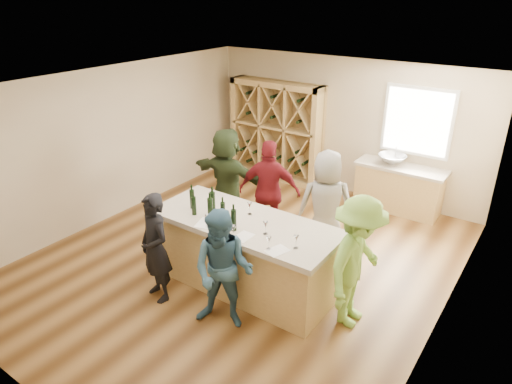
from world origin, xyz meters
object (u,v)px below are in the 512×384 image
Objects in this scene: person_far_right at (326,206)px; wine_bottle_c at (213,203)px; wine_bottle_d at (210,208)px; person_near_right at (223,271)px; person_far_left at (227,177)px; wine_bottle_e at (223,212)px; tasting_counter_base at (245,256)px; wine_bottle_a at (192,199)px; wine_bottle_f at (234,220)px; wine_bottle_b at (194,206)px; person_near_left at (155,248)px; wine_rack at (276,131)px; sink at (392,160)px; person_server at (357,263)px; person_far_mid at (270,192)px.

wine_bottle_c is at bearing 19.75° from person_far_right.
person_near_right is (0.70, -0.61, -0.42)m from wine_bottle_d.
person_far_left is at bearing 107.00° from person_near_right.
person_near_right is 0.91× the size of person_far_right.
wine_bottle_c is 1.18× the size of wine_bottle_e.
person_far_left is at bearing 135.08° from tasting_counter_base.
wine_bottle_a is 0.92m from wine_bottle_f.
wine_bottle_c is 0.29m from wine_bottle_e.
wine_bottle_f reaches higher than wine_bottle_b.
person_near_left is (-0.84, -0.91, 0.30)m from tasting_counter_base.
wine_bottle_e is 0.17× the size of person_near_right.
person_far_left reaches higher than person_near_left.
wine_bottle_e is (-0.24, -0.17, 0.72)m from tasting_counter_base.
wine_bottle_c is 0.20× the size of person_near_right.
person_far_left is at bearing -78.13° from wine_rack.
wine_bottle_f is (1.47, -1.72, 0.32)m from person_far_left.
person_near_left is at bearing -88.70° from wine_bottle_a.
wine_bottle_b is 0.85× the size of wine_bottle_c.
wine_bottle_b is 2.11m from person_far_right.
sink is at bearing 67.20° from wine_bottle_a.
person_near_right is at bearing -96.10° from sink.
wine_bottle_d reaches higher than sink.
sink is at bearing -1.49° from wine_rack.
wine_bottle_f is (0.47, -0.08, -0.00)m from wine_bottle_d.
person_server is 1.01× the size of person_far_mid.
person_near_left is 1.12m from person_near_right.
wine_rack is 4.34m from wine_bottle_e.
person_server is at bearing 10.60° from wine_bottle_b.
person_far_left reaches higher than person_far_right.
person_far_mid reaches higher than wine_bottle_c.
wine_bottle_b is 0.27m from wine_bottle_c.
sink is 1.68× the size of wine_bottle_c.
wine_bottle_d is at bearing 120.61° from person_far_left.
person_far_right is (1.07, 1.47, -0.34)m from wine_bottle_c.
person_near_left is at bearing 103.29° from person_far_left.
wine_bottle_a is at bearing 54.12° from person_far_mid.
person_near_left is at bearing 164.23° from person_near_right.
wine_bottle_c reaches higher than wine_bottle_d.
sink is 0.34× the size of person_near_left.
person_server reaches higher than wine_bottle_b.
person_near_left reaches higher than tasting_counter_base.
person_far_mid is at bearing 97.36° from person_near_left.
wine_bottle_d is (0.09, -0.15, -0.01)m from wine_bottle_c.
wine_bottle_f is at bearing -64.39° from wine_rack.
tasting_counter_base is 1.59× the size of person_near_right.
person_far_right reaches higher than wine_bottle_b.
wine_rack is 4.15m from wine_bottle_c.
person_near_right is 0.89× the size of person_far_left.
wine_rack is 1.38× the size of person_near_left.
person_far_right is at bearing 58.92° from wine_bottle_d.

